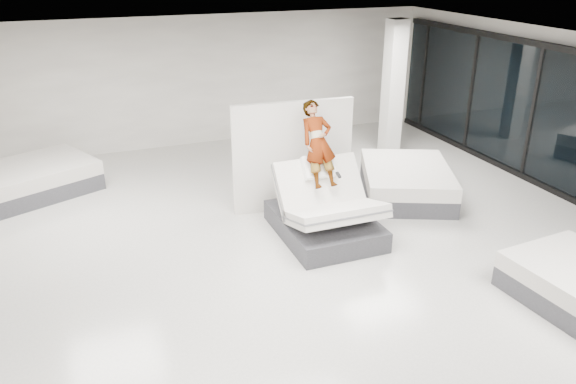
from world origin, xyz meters
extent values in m
plane|color=beige|center=(0.00, 0.00, 0.00)|extent=(14.00, 14.00, 0.00)
plane|color=black|center=(0.00, 0.00, 3.20)|extent=(14.00, 14.00, 0.00)
cube|color=silver|center=(0.00, 7.00, 1.60)|extent=(12.00, 0.04, 3.20)
cube|color=#3D3D42|center=(0.71, 1.13, 0.18)|extent=(1.53, 2.04, 0.36)
cube|color=silver|center=(0.71, 1.37, 0.82)|extent=(1.53, 0.82, 0.93)
cube|color=#5D5D62|center=(0.71, 1.37, 0.82)|extent=(1.55, 0.69, 0.82)
cube|color=silver|center=(0.71, 0.67, 0.61)|extent=(1.53, 1.04, 0.50)
cube|color=#5D5D62|center=(0.71, 0.67, 0.61)|extent=(1.55, 1.01, 0.32)
cube|color=white|center=(0.71, 1.42, 1.18)|extent=(0.56, 0.37, 0.41)
imported|color=slate|center=(0.71, 1.43, 1.27)|extent=(0.56, 1.51, 1.07)
cube|color=black|center=(0.93, 1.08, 1.11)|extent=(0.05, 0.14, 0.08)
cube|color=silver|center=(0.63, 2.41, 1.05)|extent=(2.31, 0.29, 2.10)
cube|color=#3D3D42|center=(2.98, 2.09, 0.17)|extent=(2.44, 2.72, 0.33)
cube|color=silver|center=(2.98, 2.09, 0.47)|extent=(2.44, 2.72, 0.28)
cube|color=#3D3D42|center=(-4.06, 4.99, 0.17)|extent=(2.74, 2.46, 0.34)
cube|color=silver|center=(-4.06, 4.99, 0.48)|extent=(2.74, 2.46, 0.28)
cube|color=silver|center=(4.00, 4.50, 1.60)|extent=(0.40, 0.40, 3.20)
cube|color=black|center=(5.90, 2.00, 1.45)|extent=(0.09, 0.08, 2.80)
cube|color=black|center=(5.90, 4.00, 1.45)|extent=(0.09, 0.08, 2.80)
cube|color=black|center=(5.90, 6.00, 1.45)|extent=(0.09, 0.08, 2.80)
camera|label=1|loc=(-3.06, -6.83, 4.59)|focal=35.00mm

